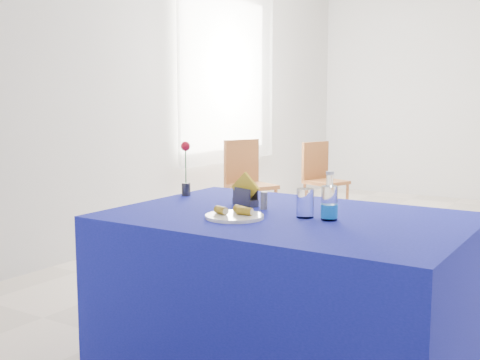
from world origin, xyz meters
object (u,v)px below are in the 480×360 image
at_px(blue_table, 287,295).
at_px(water_bottle, 329,204).
at_px(plate, 235,216).
at_px(chair_win_a, 247,178).
at_px(chair_win_b, 321,175).

height_order(blue_table, water_bottle, water_bottle).
height_order(plate, blue_table, plate).
bearing_deg(chair_win_a, chair_win_b, -1.40).
bearing_deg(plate, water_bottle, 26.80).
height_order(plate, chair_win_a, chair_win_a).
height_order(water_bottle, chair_win_a, water_bottle).
bearing_deg(blue_table, water_bottle, -2.08).
bearing_deg(water_bottle, plate, -153.20).
distance_m(water_bottle, chair_win_b, 3.84).
xyz_separation_m(plate, water_bottle, (0.37, 0.19, 0.06)).
height_order(blue_table, chair_win_b, chair_win_b).
relative_size(plate, chair_win_a, 0.30).
bearing_deg(blue_table, chair_win_b, 112.48).
xyz_separation_m(water_bottle, chair_win_a, (-2.04, 2.61, -0.32)).
bearing_deg(water_bottle, chair_win_a, 128.06).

